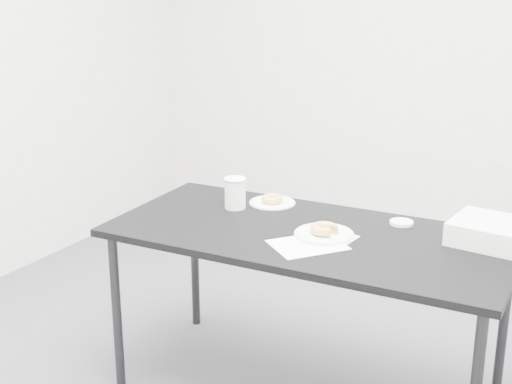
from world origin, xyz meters
The scene contains 14 objects.
floor centered at (0.00, 0.00, 0.00)m, with size 4.00×4.00×0.00m, color #4A4A4F.
wall_back centered at (0.00, 2.00, 1.35)m, with size 4.00×0.02×2.70m, color white.
table centered at (0.14, -0.05, 0.69)m, with size 1.68×0.84×0.75m.
scorecard centered at (0.20, -0.19, 0.75)m, with size 0.22×0.28×0.00m, color white.
logo_patch centered at (0.28, -0.09, 0.76)m, with size 0.04×0.04×0.00m, color green.
pen centered at (0.26, -0.10, 0.76)m, with size 0.01×0.01×0.13m, color #0D975E.
napkin centered at (0.25, -0.08, 0.75)m, with size 0.17×0.17×0.00m, color white.
plate_near centered at (0.21, -0.06, 0.76)m, with size 0.24×0.24×0.01m, color white.
donut_near centered at (0.21, -0.06, 0.78)m, with size 0.11×0.11×0.04m, color gold.
plate_far centered at (-0.17, 0.21, 0.75)m, with size 0.21×0.21×0.01m, color white.
donut_far centered at (-0.17, 0.21, 0.77)m, with size 0.10×0.10×0.03m, color gold.
coffee_cup centered at (-0.28, 0.07, 0.82)m, with size 0.09×0.09×0.14m, color white.
cup_lid centered at (0.45, 0.23, 0.76)m, with size 0.10×0.10×0.01m, color white.
bakery_box centered at (0.81, 0.19, 0.80)m, with size 0.27×0.27×0.09m, color white.
Camera 1 is at (1.30, -2.56, 1.79)m, focal length 50.00 mm.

